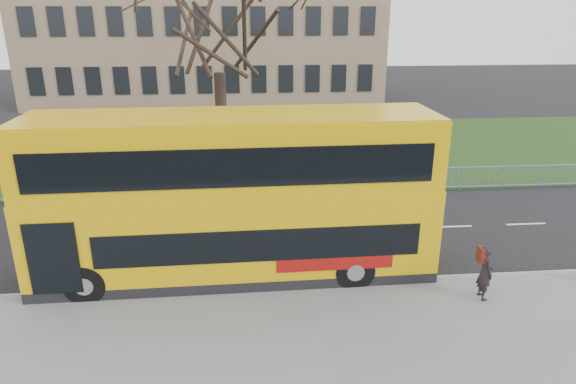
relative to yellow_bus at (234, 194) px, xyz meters
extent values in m
plane|color=black|center=(2.24, 0.51, -2.70)|extent=(120.00, 120.00, 0.00)
cube|color=gray|center=(2.24, -1.04, -2.63)|extent=(80.00, 0.20, 0.14)
cube|color=#1F3312|center=(2.24, 14.81, -2.66)|extent=(80.00, 15.40, 0.08)
cube|color=#836953|center=(-2.76, 35.51, 4.30)|extent=(30.00, 15.00, 14.00)
cube|color=#E0AA09|center=(0.00, 0.01, -1.17)|extent=(12.08, 3.07, 2.23)
cube|color=#E0AA09|center=(0.00, 0.01, 0.14)|extent=(12.08, 3.07, 0.38)
cube|color=#E0AA09|center=(0.00, 0.01, 1.33)|extent=(12.01, 3.02, 2.00)
cube|color=black|center=(0.71, -1.41, -1.08)|extent=(9.28, 0.20, 0.97)
cube|color=black|center=(0.03, -1.41, 1.23)|extent=(11.06, 0.23, 1.09)
cylinder|color=black|center=(-4.27, -1.35, -2.11)|extent=(1.20, 0.34, 1.19)
cylinder|color=black|center=(3.52, -1.22, -2.11)|extent=(1.20, 0.34, 1.19)
imported|color=black|center=(7.03, -2.25, -1.77)|extent=(0.41, 0.60, 1.63)
camera|label=1|loc=(0.38, -14.59, 5.27)|focal=32.00mm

